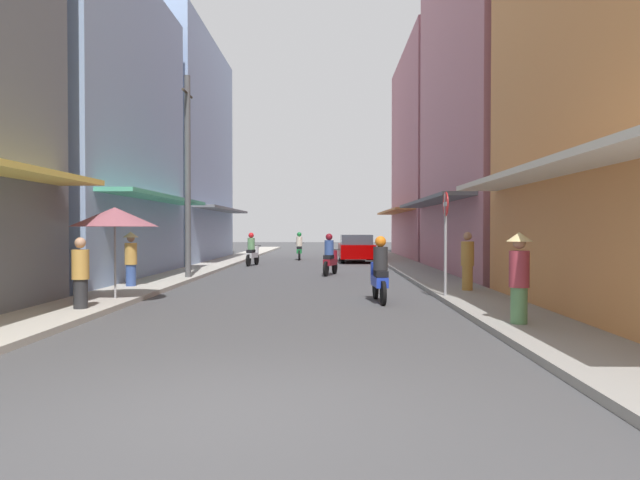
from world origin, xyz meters
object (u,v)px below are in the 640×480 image
at_px(pedestrian_foreground, 519,275).
at_px(utility_pole, 188,176).
at_px(motorbike_maroon, 330,257).
at_px(pedestrian_crossing, 80,276).
at_px(parked_car, 356,248).
at_px(motorbike_green, 299,247).
at_px(motorbike_silver, 252,251).
at_px(motorbike_blue, 379,273).
at_px(pedestrian_far, 467,263).
at_px(vendor_umbrella, 115,217).
at_px(pedestrian_midway, 131,257).
at_px(street_sign_no_entry, 446,230).

bearing_deg(pedestrian_foreground, utility_pole, 130.25).
relative_size(motorbike_maroon, pedestrian_crossing, 1.12).
height_order(parked_car, pedestrian_crossing, pedestrian_crossing).
xyz_separation_m(motorbike_green, utility_pole, (-3.08, -13.22, 2.82)).
bearing_deg(pedestrian_foreground, motorbike_silver, 111.58).
bearing_deg(motorbike_blue, pedestrian_far, 33.32).
relative_size(motorbike_green, pedestrian_far, 1.09).
bearing_deg(motorbike_silver, parked_car, 30.79).
distance_m(motorbike_silver, vendor_umbrella, 14.18).
relative_size(motorbike_green, pedestrian_crossing, 1.15).
bearing_deg(parked_car, pedestrian_crossing, -109.06).
distance_m(motorbike_green, pedestrian_far, 18.09).
xyz_separation_m(motorbike_green, pedestrian_foreground, (4.95, -22.71, 0.25)).
distance_m(motorbike_silver, pedestrian_foreground, 18.81).
relative_size(motorbike_maroon, utility_pole, 0.26).
height_order(motorbike_maroon, pedestrian_foreground, pedestrian_foreground).
distance_m(motorbike_blue, vendor_umbrella, 6.34).
distance_m(motorbike_blue, pedestrian_crossing, 6.60).
height_order(motorbike_silver, pedestrian_crossing, motorbike_silver).
relative_size(parked_car, pedestrian_foreground, 2.44).
bearing_deg(pedestrian_foreground, pedestrian_crossing, 168.16).
height_order(motorbike_maroon, pedestrian_far, pedestrian_far).
bearing_deg(pedestrian_midway, motorbike_blue, -20.89).
relative_size(motorbike_blue, pedestrian_midway, 1.09).
relative_size(motorbike_blue, parked_car, 0.44).
bearing_deg(pedestrian_crossing, pedestrian_far, 22.85).
bearing_deg(motorbike_green, motorbike_blue, -81.31).
xyz_separation_m(motorbike_silver, pedestrian_crossing, (-1.41, -15.75, 0.08)).
height_order(motorbike_green, vendor_umbrella, vendor_umbrella).
xyz_separation_m(pedestrian_far, utility_pole, (-8.44, 4.06, 2.70)).
xyz_separation_m(motorbike_blue, motorbike_maroon, (-1.15, 8.03, 0.00)).
height_order(pedestrian_far, utility_pole, utility_pole).
height_order(motorbike_maroon, pedestrian_midway, pedestrian_midway).
bearing_deg(street_sign_no_entry, motorbike_blue, -167.05).
xyz_separation_m(motorbike_silver, vendor_umbrella, (-1.33, -14.05, 1.32)).
distance_m(pedestrian_crossing, street_sign_no_entry, 8.33).
bearing_deg(pedestrian_far, street_sign_no_entry, -123.72).
bearing_deg(motorbike_blue, pedestrian_foreground, -61.54).
xyz_separation_m(pedestrian_crossing, vendor_umbrella, (0.08, 1.69, 1.24)).
bearing_deg(motorbike_blue, vendor_umbrella, -176.65).
relative_size(pedestrian_far, street_sign_no_entry, 0.63).
xyz_separation_m(parked_car, pedestrian_crossing, (-6.49, -18.77, 0.04)).
bearing_deg(motorbike_green, pedestrian_crossing, -99.16).
height_order(pedestrian_foreground, pedestrian_midway, pedestrian_foreground).
height_order(motorbike_green, pedestrian_midway, pedestrian_midway).
xyz_separation_m(pedestrian_far, pedestrian_foreground, (-0.41, -5.43, 0.12)).
bearing_deg(pedestrian_foreground, motorbike_green, 102.30).
bearing_deg(motorbike_maroon, vendor_umbrella, -120.96).
distance_m(motorbike_blue, street_sign_no_entry, 1.96).
xyz_separation_m(pedestrian_midway, vendor_umbrella, (0.66, -2.98, 1.08)).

